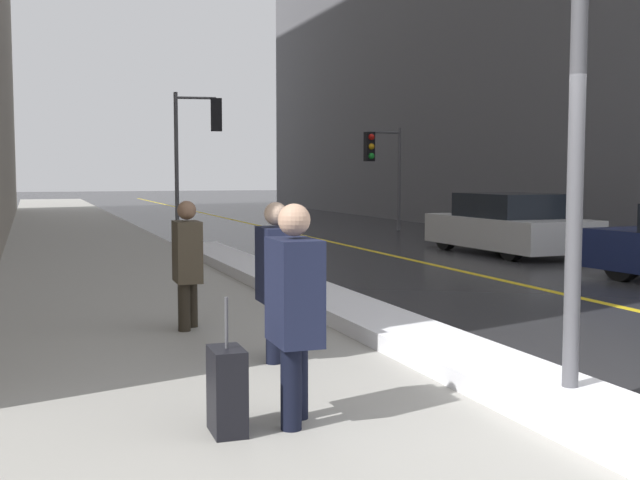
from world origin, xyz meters
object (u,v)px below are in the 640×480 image
object	(u,v)px
pedestrian_with_shoulder_bag	(187,259)
parked_car_white	(509,225)
pedestrian_nearside	(294,303)
pedestrian_in_glasses	(276,274)
traffic_light_far	(380,157)
traffic_light_near	(201,133)
rolling_suitcase	(227,391)

from	to	relation	value
pedestrian_with_shoulder_bag	parked_car_white	bearing A→B (deg)	128.31
pedestrian_nearside	pedestrian_in_glasses	xyz separation A→B (m)	(0.44, 1.90, -0.03)
traffic_light_far	pedestrian_with_shoulder_bag	bearing A→B (deg)	49.60
pedestrian_nearside	pedestrian_with_shoulder_bag	xyz separation A→B (m)	(-0.06, 3.74, -0.06)
pedestrian_with_shoulder_bag	pedestrian_in_glasses	bearing A→B (deg)	16.54
pedestrian_in_glasses	traffic_light_near	bearing A→B (deg)	172.47
pedestrian_nearside	rolling_suitcase	distance (m)	0.76
pedestrian_with_shoulder_bag	rolling_suitcase	world-z (taller)	pedestrian_with_shoulder_bag
traffic_light_far	rolling_suitcase	distance (m)	19.82
pedestrian_in_glasses	pedestrian_with_shoulder_bag	distance (m)	1.91
parked_car_white	rolling_suitcase	bearing A→B (deg)	137.03
pedestrian_with_shoulder_bag	rolling_suitcase	bearing A→B (deg)	-5.24
traffic_light_near	pedestrian_with_shoulder_bag	bearing A→B (deg)	-92.99
pedestrian_nearside	pedestrian_in_glasses	bearing A→B (deg)	168.31
traffic_light_near	pedestrian_in_glasses	distance (m)	15.14
traffic_light_near	pedestrian_in_glasses	size ratio (longest dim) A/B	2.64
traffic_light_far	pedestrian_nearside	world-z (taller)	traffic_light_far
pedestrian_in_glasses	parked_car_white	bearing A→B (deg)	137.29
traffic_light_far	rolling_suitcase	bearing A→B (deg)	54.33
pedestrian_in_glasses	parked_car_white	size ratio (longest dim) A/B	0.35
traffic_light_near	pedestrian_in_glasses	world-z (taller)	traffic_light_near
traffic_light_near	parked_car_white	xyz separation A→B (m)	(5.58, -6.67, -2.26)
traffic_light_near	rolling_suitcase	size ratio (longest dim) A/B	4.21
traffic_light_near	pedestrian_nearside	xyz separation A→B (m)	(-2.76, -16.72, -2.02)
pedestrian_with_shoulder_bag	rolling_suitcase	xyz separation A→B (m)	(-0.44, -3.78, -0.51)
traffic_light_near	pedestrian_with_shoulder_bag	distance (m)	13.45
pedestrian_with_shoulder_bag	parked_car_white	xyz separation A→B (m)	(8.39, 6.32, -0.18)
pedestrian_nearside	rolling_suitcase	world-z (taller)	pedestrian_nearside
pedestrian_nearside	pedestrian_with_shoulder_bag	bearing A→B (deg)	-177.73
traffic_light_far	parked_car_white	world-z (taller)	traffic_light_far
traffic_light_near	traffic_light_far	bearing A→B (deg)	16.94
traffic_light_far	parked_car_white	xyz separation A→B (m)	(-0.19, -7.44, -1.67)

